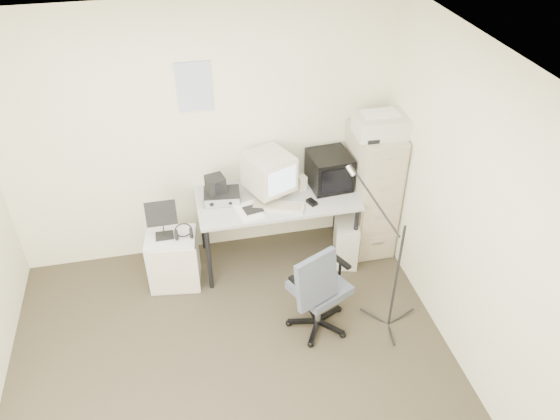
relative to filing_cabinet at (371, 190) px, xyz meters
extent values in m
cube|color=#3E3724|center=(-1.58, -1.48, -0.66)|extent=(3.60, 3.60, 0.01)
cube|color=white|center=(-1.58, -1.48, 1.85)|extent=(3.60, 3.60, 0.01)
cube|color=#F3EECA|center=(-1.58, 0.32, 0.60)|extent=(3.60, 0.02, 2.50)
cube|color=#F3EECA|center=(0.22, -1.48, 0.60)|extent=(0.02, 3.60, 2.50)
cube|color=white|center=(-1.60, 0.31, 1.10)|extent=(0.30, 0.02, 0.44)
cube|color=tan|center=(0.00, 0.00, 0.00)|extent=(0.40, 0.60, 1.30)
cube|color=beige|center=(0.00, -0.06, 0.74)|extent=(0.48, 0.34, 0.18)
cube|color=#B9B9AF|center=(-0.95, -0.03, -0.29)|extent=(1.50, 0.70, 0.73)
cube|color=beige|center=(-1.01, 0.04, 0.29)|extent=(0.50, 0.51, 0.42)
cube|color=black|center=(-0.42, 0.07, 0.25)|extent=(0.40, 0.42, 0.34)
cube|color=beige|center=(-0.69, 0.05, 0.15)|extent=(0.09, 0.09, 0.14)
cube|color=beige|center=(-0.98, -0.20, 0.09)|extent=(0.51, 0.32, 0.03)
cube|color=black|center=(-0.66, -0.20, 0.10)|extent=(0.10, 0.12, 0.03)
cube|color=black|center=(-1.46, 0.03, 0.13)|extent=(0.35, 0.27, 0.09)
cube|color=black|center=(-1.51, 0.05, 0.25)|extent=(0.19, 0.18, 0.16)
cube|color=white|center=(-1.25, -0.20, 0.09)|extent=(0.26, 0.32, 0.02)
cube|color=beige|center=(-0.27, -0.16, -0.42)|extent=(0.34, 0.54, 0.46)
cube|color=#3F4650|center=(-0.80, -1.00, -0.18)|extent=(0.72, 0.72, 0.94)
cube|color=silver|center=(-1.97, -0.18, -0.37)|extent=(0.49, 0.42, 0.56)
cube|color=black|center=(-2.02, -0.17, 0.10)|extent=(0.30, 0.21, 0.39)
torus|color=black|center=(-1.85, -0.23, -0.04)|extent=(0.18, 0.18, 0.03)
cylinder|color=black|center=(-0.18, -1.13, 0.07)|extent=(0.03, 0.03, 1.43)
camera|label=1|loc=(-1.83, -4.14, 3.00)|focal=35.00mm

